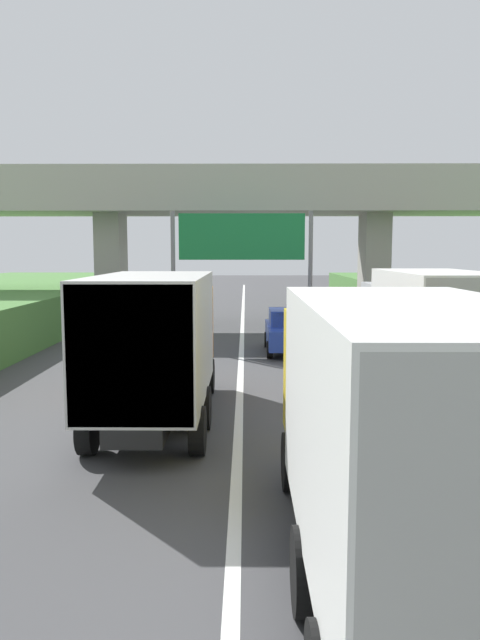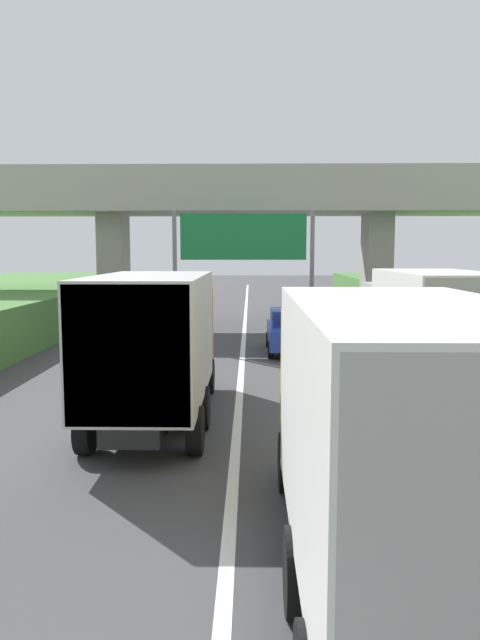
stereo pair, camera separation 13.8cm
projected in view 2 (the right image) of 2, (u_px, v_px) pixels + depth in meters
lane_centre_stripe at (243, 345)px, 25.13m from camera, size 0.20×91.46×0.01m
overpass_bridge at (245, 209)px, 30.81m from camera, size 40.00×4.80×8.10m
overhead_highway_sign at (243, 246)px, 24.52m from camera, size 5.88×0.18×5.60m
truck_orange at (157, 339)px, 13.65m from camera, size 2.44×7.30×3.44m
truck_yellow at (389, 426)px, 6.85m from camera, size 2.44×7.30×3.44m
truck_silver at (427, 326)px, 16.04m from camera, size 2.44×7.30×3.44m
car_red at (365, 326)px, 24.56m from camera, size 1.86×4.10×1.72m
car_blue at (291, 331)px, 23.17m from camera, size 1.86×4.10×1.72m
construction_barrel_2 at (472, 375)px, 16.89m from camera, size 0.57×0.57×0.90m
construction_barrel_3 at (417, 346)px, 22.07m from camera, size 0.57×0.57×0.90m
construction_barrel_4 at (390, 328)px, 27.25m from camera, size 0.57×0.57×0.90m
construction_barrel_5 at (365, 316)px, 32.43m from camera, size 0.57×0.57×0.90m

